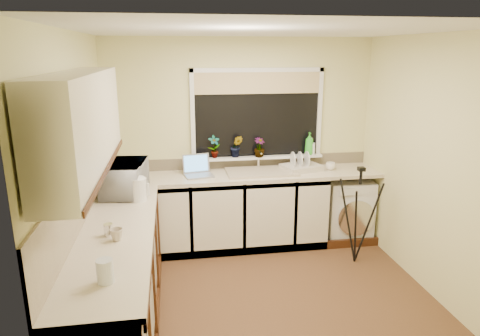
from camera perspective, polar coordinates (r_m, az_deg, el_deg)
name	(u,v)px	position (r m, az deg, el deg)	size (l,w,h in m)	color
floor	(265,298)	(4.32, 3.39, -16.75)	(3.20, 3.20, 0.00)	brown
ceiling	(270,30)	(3.67, 4.02, 17.74)	(3.20, 3.20, 0.00)	white
wall_back	(241,141)	(5.25, 0.08, 3.55)	(3.20, 3.20, 0.00)	beige
wall_front	(327,250)	(2.47, 11.47, -10.55)	(3.20, 3.20, 0.00)	beige
wall_left	(79,184)	(3.81, -20.53, -1.96)	(3.00, 3.00, 0.00)	beige
wall_right	(433,168)	(4.45, 24.23, 0.04)	(3.00, 3.00, 0.00)	beige
base_cabinet_back	(218,213)	(5.15, -2.98, -5.95)	(2.55, 0.60, 0.86)	silver
base_cabinet_left	(120,285)	(3.79, -15.67, -14.70)	(0.54, 2.40, 0.86)	silver
worktop_back	(245,175)	(5.04, 0.62, -0.97)	(3.20, 0.60, 0.04)	beige
worktop_left	(115,234)	(3.60, -16.18, -8.45)	(0.60, 2.40, 0.04)	beige
upper_cabinet	(82,123)	(3.22, -20.17, 5.60)	(0.28, 1.90, 0.70)	silver
splashback_left	(74,207)	(3.56, -21.09, -4.90)	(0.02, 2.40, 0.45)	beige
splashback_back	(241,162)	(5.29, 0.10, 0.82)	(3.20, 0.02, 0.14)	beige
window_glass	(257,115)	(5.21, 2.29, 7.09)	(1.50, 0.02, 1.00)	black
window_blind	(258,83)	(5.15, 2.39, 11.18)	(1.50, 0.02, 0.25)	tan
windowsill	(258,157)	(5.26, 2.35, 1.44)	(1.60, 0.14, 0.03)	white
sink	(261,172)	(5.07, 2.85, -0.51)	(0.82, 0.46, 0.03)	tan
faucet	(258,159)	(5.21, 2.46, 1.15)	(0.03, 0.03, 0.24)	silver
washing_machine	(347,208)	(5.58, 14.01, -5.22)	(0.54, 0.52, 0.76)	silver
laptop	(198,170)	(4.99, -5.63, -0.24)	(0.36, 0.33, 0.23)	gray
kettle	(138,190)	(4.23, -13.35, -2.82)	(0.16, 0.16, 0.21)	white
dish_rack	(301,167)	(5.23, 8.13, 0.08)	(0.44, 0.33, 0.07)	beige
tripod	(358,216)	(4.91, 15.34, -6.10)	(0.53, 0.53, 1.10)	black
glass_jug	(105,271)	(2.85, -17.44, -12.90)	(0.10, 0.10, 0.15)	silver
steel_jar	(108,230)	(3.52, -17.03, -7.84)	(0.07, 0.07, 0.10)	silver
microwave	(125,178)	(4.44, -15.04, -1.31)	(0.58, 0.40, 0.32)	silver
plant_a	(214,147)	(5.14, -3.43, 2.84)	(0.14, 0.10, 0.27)	#999999
plant_b	(237,146)	(5.17, -0.46, 2.88)	(0.14, 0.12, 0.26)	#999999
plant_c	(259,147)	(5.19, 2.57, 2.75)	(0.13, 0.13, 0.23)	#999999
soap_bottle_green	(309,143)	(5.37, 9.15, 3.23)	(0.11, 0.11, 0.28)	green
soap_bottle_clear	(311,146)	(5.40, 9.41, 2.90)	(0.09, 0.09, 0.21)	#999999
cup_back	(330,166)	(5.30, 11.89, 0.24)	(0.12, 0.12, 0.09)	white
cup_left	(117,235)	(3.42, -16.03, -8.47)	(0.10, 0.10, 0.09)	beige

